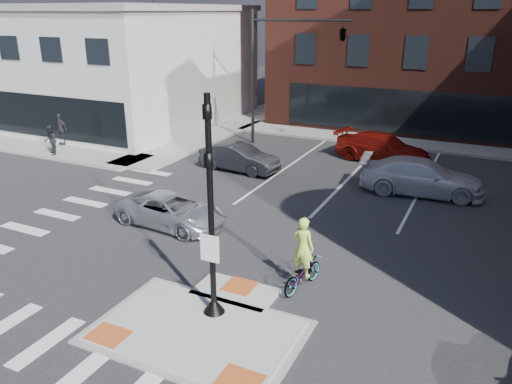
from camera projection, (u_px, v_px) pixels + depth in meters
The scene contains 16 objects.
ground at pixel (207, 323), 13.43m from camera, with size 120.00×120.00×0.00m, color #28282B.
refuge_island at pixel (202, 326), 13.20m from camera, with size 5.40×4.65×0.13m.
sidewalk_nw at pixel (110, 136), 33.21m from camera, with size 23.50×20.50×0.15m.
sidewalk_n at pixel (434, 146), 30.76m from camera, with size 26.00×3.00×0.15m, color gray.
building_nw at pixel (94, 62), 37.89m from camera, with size 20.40×16.40×14.40m.
building_n at pixel (465, 12), 36.56m from camera, with size 24.40×18.40×15.50m.
building_far_left at pixel (411, 37), 57.30m from camera, with size 10.00×12.00×10.00m, color slate.
signal_pole at pixel (212, 238), 12.96m from camera, with size 0.60×0.60×5.98m.
mast_arm_signal at pixel (317, 43), 27.94m from camera, with size 6.10×2.24×8.00m.
silver_suv at pixel (172, 210), 19.33m from camera, with size 2.07×4.49×1.25m, color silver.
white_pickup at pixel (422, 177), 22.69m from camera, with size 2.23×5.49×1.59m, color silver.
bg_car_dark at pixel (239, 158), 25.98m from camera, with size 1.48×4.25×1.40m, color #25262A.
bg_car_red at pixel (383, 148), 27.51m from camera, with size 2.16×5.31×1.54m, color maroon.
cyclist at pixel (303, 265), 14.85m from camera, with size 1.04×1.96×2.32m.
pedestrian_a at pixel (50, 140), 28.26m from camera, with size 0.81×0.63×1.67m, color black.
pedestrian_b at pixel (61, 129), 30.41m from camera, with size 1.15×0.48×1.96m, color #302B35.
Camera 1 is at (6.18, -9.68, 7.91)m, focal length 35.00 mm.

